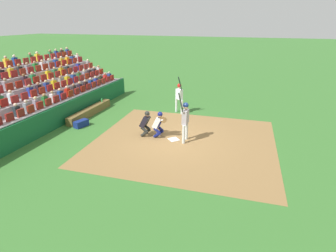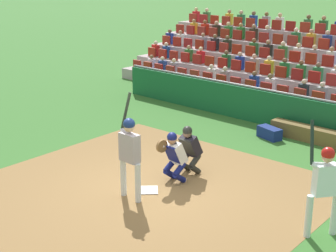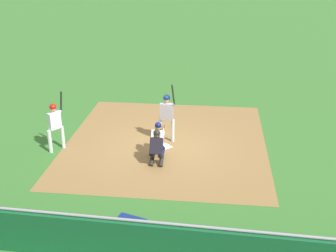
# 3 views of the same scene
# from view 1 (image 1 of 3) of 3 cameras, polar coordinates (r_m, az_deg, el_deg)

# --- Properties ---
(ground_plane) EXTENTS (160.00, 160.00, 0.00)m
(ground_plane) POSITION_cam_1_polar(r_m,az_deg,el_deg) (12.55, 1.21, -2.91)
(ground_plane) COLOR #366C2C
(infield_dirt_patch) EXTENTS (7.72, 8.36, 0.01)m
(infield_dirt_patch) POSITION_cam_1_polar(r_m,az_deg,el_deg) (12.42, 3.41, -3.19)
(infield_dirt_patch) COLOR olive
(infield_dirt_patch) RESTS_ON ground_plane
(home_plate_marker) EXTENTS (0.62, 0.62, 0.02)m
(home_plate_marker) POSITION_cam_1_polar(r_m,az_deg,el_deg) (12.54, 1.21, -2.85)
(home_plate_marker) COLOR white
(home_plate_marker) RESTS_ON infield_dirt_patch
(batter_at_plate) EXTENTS (0.64, 0.43, 2.33)m
(batter_at_plate) POSITION_cam_1_polar(r_m,az_deg,el_deg) (11.97, 3.69, 1.83)
(batter_at_plate) COLOR silver
(batter_at_plate) RESTS_ON ground_plane
(catcher_crouching) EXTENTS (0.48, 0.71, 1.28)m
(catcher_crouching) POSITION_cam_1_polar(r_m,az_deg,el_deg) (12.58, -1.95, 0.66)
(catcher_crouching) COLOR navy
(catcher_crouching) RESTS_ON ground_plane
(home_plate_umpire) EXTENTS (0.46, 0.49, 1.27)m
(home_plate_umpire) POSITION_cam_1_polar(r_m,az_deg,el_deg) (12.76, -4.75, 0.81)
(home_plate_umpire) COLOR black
(home_plate_umpire) RESTS_ON ground_plane
(dugout_wall) EXTENTS (14.05, 0.24, 1.18)m
(dugout_wall) POSITION_cam_1_polar(r_m,az_deg,el_deg) (15.22, -21.73, 2.29)
(dugout_wall) COLOR #14592F
(dugout_wall) RESTS_ON ground_plane
(dugout_bench) EXTENTS (3.90, 0.40, 0.44)m
(dugout_bench) POSITION_cam_1_polar(r_m,az_deg,el_deg) (16.34, -16.18, 2.98)
(dugout_bench) COLOR brown
(dugout_bench) RESTS_ON ground_plane
(water_bottle_on_bench) EXTENTS (0.07, 0.07, 0.21)m
(water_bottle_on_bench) POSITION_cam_1_polar(r_m,az_deg,el_deg) (17.27, -13.84, 5.33)
(water_bottle_on_bench) COLOR green
(water_bottle_on_bench) RESTS_ON dugout_bench
(equipment_duffel_bag) EXTENTS (0.81, 0.54, 0.34)m
(equipment_duffel_bag) POSITION_cam_1_polar(r_m,az_deg,el_deg) (14.70, -17.93, 0.50)
(equipment_duffel_bag) COLOR navy
(equipment_duffel_bag) RESTS_ON ground_plane
(on_deck_batter) EXTENTS (0.64, 0.61, 2.24)m
(on_deck_batter) POSITION_cam_1_polar(r_m,az_deg,el_deg) (15.82, 2.40, 6.60)
(on_deck_batter) COLOR silver
(on_deck_batter) RESTS_ON ground_plane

